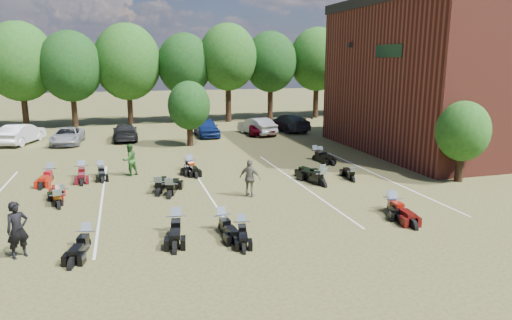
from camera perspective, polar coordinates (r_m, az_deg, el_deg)
name	(u,v)px	position (r m, az deg, el deg)	size (l,w,h in m)	color
ground	(282,203)	(21.13, 3.27, -5.42)	(160.00, 160.00, 0.00)	brown
car_1	(21,134)	(40.14, -27.28, 2.92)	(1.67, 4.79, 1.58)	silver
car_2	(68,136)	(38.54, -22.49, 2.79)	(2.11, 4.58, 1.27)	gray
car_3	(125,132)	(38.87, -16.03, 3.40)	(1.92, 4.72, 1.37)	black
car_4	(206,127)	(39.54, -6.22, 4.08)	(1.80, 4.48, 1.53)	navy
car_5	(257,126)	(40.17, 0.10, 4.26)	(1.58, 4.54, 1.49)	#AAA9A5
car_6	(261,126)	(40.59, 0.64, 4.29)	(2.35, 5.09, 1.42)	#4F0410
car_7	(288,122)	(42.37, 4.03, 4.70)	(2.18, 5.37, 1.56)	#343338
person_black	(17,230)	(17.19, -27.66, -7.73)	(0.71, 0.46, 1.93)	black
person_green	(130,160)	(26.79, -15.52, 0.02)	(0.89, 0.70, 1.84)	#2A5E23
person_grey	(250,178)	(21.86, -0.75, -2.28)	(1.08, 0.45, 1.84)	#605D52
motorcycle_1	(87,247)	(17.43, -20.37, -10.18)	(0.70, 2.19, 1.22)	black
motorcycle_2	(177,233)	(17.91, -9.87, -8.94)	(0.78, 2.44, 1.36)	black
motorcycle_3	(222,230)	(17.94, -4.23, -8.74)	(0.72, 2.25, 1.26)	black
motorcycle_4	(242,236)	(17.38, -1.79, -9.44)	(0.65, 2.03, 1.13)	black
motorcycle_5	(390,210)	(21.02, 16.40, -6.02)	(0.69, 2.18, 1.21)	black
motorcycle_6	(393,214)	(20.58, 16.77, -6.44)	(0.76, 2.40, 1.34)	#480B0A
motorcycle_7	(61,204)	(22.81, -23.19, -5.09)	(0.78, 2.44, 1.36)	#950F0A
motorcycle_8	(59,208)	(22.26, -23.44, -5.52)	(0.72, 2.25, 1.25)	black
motorcycle_9	(159,195)	(22.84, -12.05, -4.30)	(0.78, 2.45, 1.37)	black
motorcycle_10	(170,197)	(22.34, -10.70, -4.62)	(0.78, 2.44, 1.36)	black
motorcycle_11	(320,182)	(24.91, 8.03, -2.74)	(0.79, 2.49, 1.39)	black
motorcycle_12	(322,186)	(24.11, 8.25, -3.26)	(0.81, 2.53, 1.41)	black
motorcycle_13	(353,181)	(25.33, 11.98, -2.63)	(0.67, 2.10, 1.17)	black
motorcycle_14	(82,177)	(27.46, -20.87, -2.02)	(0.76, 2.38, 1.33)	#510B15
motorcycle_15	(51,180)	(27.43, -24.26, -2.33)	(0.76, 2.37, 1.32)	#9C170B
motorcycle_16	(101,176)	(27.46, -18.77, -1.86)	(0.69, 2.17, 1.21)	black
motorcycle_17	(190,171)	(27.35, -8.23, -1.37)	(0.74, 2.31, 1.29)	black
motorcycle_18	(189,169)	(27.88, -8.36, -1.11)	(0.72, 2.28, 1.27)	black
motorcycle_19	(316,160)	(30.29, 7.46, 0.01)	(0.76, 2.39, 1.33)	black
motorcycle_20	(321,159)	(30.59, 8.11, 0.11)	(0.68, 2.13, 1.19)	black
tree_line	(179,61)	(48.28, -9.57, 12.10)	(56.00, 6.00, 9.79)	black
young_tree_near_building	(463,131)	(26.63, 24.45, 3.30)	(2.80, 2.80, 4.16)	black
young_tree_midfield	(189,105)	(34.93, -8.36, 6.77)	(3.20, 3.20, 4.70)	black
parking_lines	(206,191)	(23.18, -6.25, -3.83)	(20.10, 14.00, 0.01)	silver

